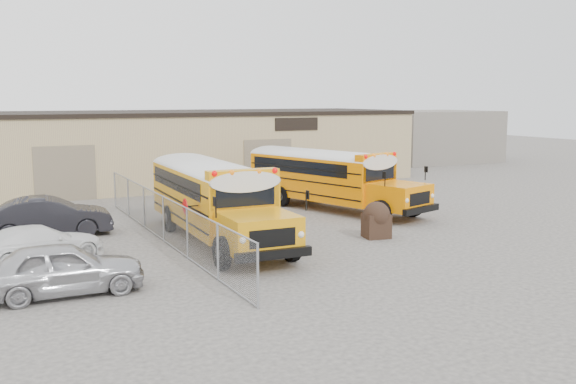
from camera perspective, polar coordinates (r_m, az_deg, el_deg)
name	(u,v)px	position (r m, az deg, el deg)	size (l,w,h in m)	color
ground	(336,242)	(25.07, 4.32, -4.41)	(120.00, 120.00, 0.00)	#484442
warehouse	(181,146)	(42.96, -9.50, 4.04)	(30.20, 10.20, 4.67)	tan
chainlink_fence	(163,219)	(25.27, -11.01, -2.35)	(0.07, 18.07, 1.81)	#919499
distant_building_right	(431,136)	(58.07, 12.57, 4.89)	(10.00, 8.00, 4.40)	gray
school_bus_left	(172,176)	(31.44, -10.29, 1.43)	(3.35, 10.75, 3.13)	orange
school_bus_right	(247,165)	(36.61, -3.64, 2.41)	(5.44, 10.57, 3.01)	orange
tarp_bundle	(376,219)	(25.77, 7.87, -2.41)	(1.12, 1.07, 1.46)	black
car_silver	(63,269)	(19.30, -19.40, -6.44)	(1.81, 4.49, 1.53)	silver
car_white	(40,243)	(23.50, -21.20, -4.28)	(1.74, 4.28, 1.24)	white
car_dark	(49,217)	(27.50, -20.47, -2.08)	(1.70, 4.87, 1.60)	black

